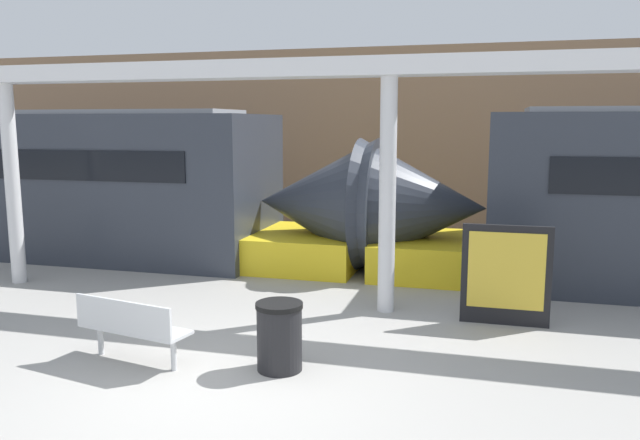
# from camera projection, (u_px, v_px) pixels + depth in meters

# --- Properties ---
(ground_plane) EXTENTS (60.00, 60.00, 0.00)m
(ground_plane) POSITION_uv_depth(u_px,v_px,m) (228.00, 386.00, 7.00)
(ground_plane) COLOR #9E9B96
(station_wall) EXTENTS (56.00, 0.20, 5.00)m
(station_wall) POSITION_uv_depth(u_px,v_px,m) (389.00, 138.00, 17.46)
(station_wall) COLOR #937051
(station_wall) RESTS_ON ground_plane
(train_right) EXTENTS (15.33, 2.93, 3.20)m
(train_right) POSITION_uv_depth(u_px,v_px,m) (45.00, 185.00, 14.32)
(train_right) COLOR #2D333D
(train_right) RESTS_ON ground_plane
(bench_near) EXTENTS (1.52, 0.72, 0.84)m
(bench_near) POSITION_uv_depth(u_px,v_px,m) (130.00, 325.00, 7.56)
(bench_near) COLOR silver
(bench_near) RESTS_ON ground_plane
(trash_bin) EXTENTS (0.57, 0.57, 0.83)m
(trash_bin) POSITION_uv_depth(u_px,v_px,m) (279.00, 336.00, 7.41)
(trash_bin) COLOR black
(trash_bin) RESTS_ON ground_plane
(poster_board) EXTENTS (1.26, 0.07, 1.48)m
(poster_board) POSITION_uv_depth(u_px,v_px,m) (506.00, 275.00, 9.02)
(poster_board) COLOR black
(poster_board) RESTS_ON ground_plane
(support_column_near) EXTENTS (0.26, 0.26, 3.61)m
(support_column_near) POSITION_uv_depth(u_px,v_px,m) (387.00, 197.00, 9.54)
(support_column_near) COLOR silver
(support_column_near) RESTS_ON ground_plane
(support_column_far) EXTENTS (0.26, 0.26, 3.61)m
(support_column_far) POSITION_uv_depth(u_px,v_px,m) (13.00, 185.00, 11.30)
(support_column_far) COLOR silver
(support_column_far) RESTS_ON ground_plane
(canopy_beam) EXTENTS (28.00, 0.60, 0.28)m
(canopy_beam) POSITION_uv_depth(u_px,v_px,m) (390.00, 66.00, 9.24)
(canopy_beam) COLOR silver
(canopy_beam) RESTS_ON support_column_near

